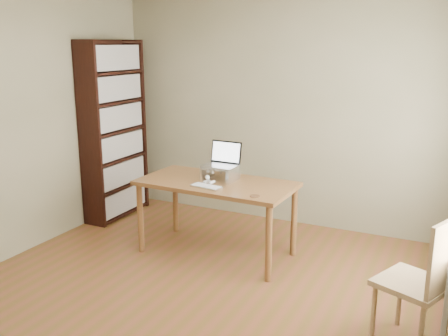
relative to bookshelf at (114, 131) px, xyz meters
The scene contains 9 objects.
room 2.43m from the bookshelf, 39.52° to the right, with size 4.04×4.54×2.64m.
bookshelf is the anchor object (origin of this frame).
desk 1.74m from the bookshelf, 17.52° to the right, with size 1.54×0.81×0.75m.
laptop_stand 1.69m from the bookshelf, 14.91° to the right, with size 0.32×0.25×0.13m.
laptop 1.66m from the bookshelf, 12.97° to the right, with size 0.34×0.28×0.23m.
keyboard 1.80m from the bookshelf, 24.22° to the right, with size 0.31×0.17×0.02m.
coaster 2.30m from the bookshelf, 20.26° to the right, with size 0.09×0.09×0.01m, color #54341D.
cat 1.67m from the bookshelf, 13.96° to the right, with size 0.24×0.47×0.14m.
chair 3.88m from the bookshelf, 20.04° to the right, with size 0.57×0.57×0.98m.
Camera 1 is at (1.90, -3.14, 2.07)m, focal length 40.00 mm.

